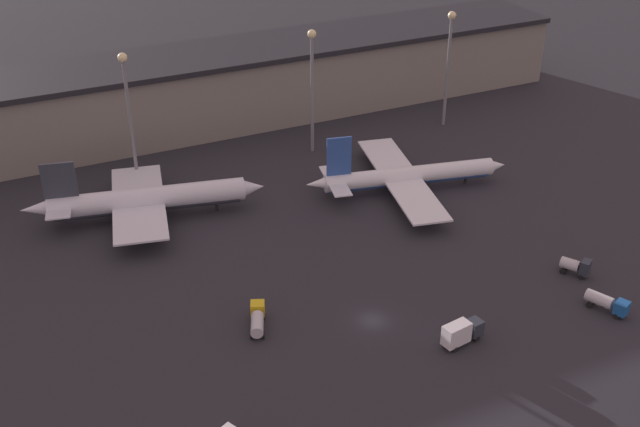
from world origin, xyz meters
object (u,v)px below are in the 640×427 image
(airplane_1, at_px, (406,176))
(service_vehicle_1, at_px, (257,319))
(airplane_0, at_px, (146,200))
(service_vehicle_0, at_px, (607,302))
(service_vehicle_2, at_px, (576,266))
(service_vehicle_4, at_px, (461,332))

(airplane_1, height_order, service_vehicle_1, airplane_1)
(airplane_0, distance_m, airplane_1, 50.15)
(service_vehicle_0, xyz_separation_m, service_vehicle_2, (2.53, 9.93, 0.06))
(airplane_1, xyz_separation_m, service_vehicle_0, (7.30, -47.67, -1.47))
(airplane_0, height_order, service_vehicle_1, airplane_0)
(airplane_0, xyz_separation_m, service_vehicle_4, (31.49, -55.72, -1.67))
(service_vehicle_0, bearing_deg, service_vehicle_2, 142.27)
(service_vehicle_0, bearing_deg, service_vehicle_1, -134.27)
(service_vehicle_1, relative_size, service_vehicle_2, 1.42)
(service_vehicle_0, distance_m, service_vehicle_4, 24.93)
(airplane_0, height_order, airplane_1, airplane_0)
(airplane_0, bearing_deg, airplane_1, -0.34)
(service_vehicle_2, bearing_deg, service_vehicle_4, -106.49)
(service_vehicle_1, distance_m, service_vehicle_4, 29.96)
(service_vehicle_4, bearing_deg, service_vehicle_0, -15.29)
(service_vehicle_0, height_order, service_vehicle_2, service_vehicle_2)
(airplane_0, relative_size, airplane_1, 1.08)
(service_vehicle_2, distance_m, service_vehicle_4, 28.20)
(airplane_1, bearing_deg, service_vehicle_0, -69.08)
(airplane_0, height_order, service_vehicle_4, airplane_0)
(airplane_0, bearing_deg, service_vehicle_1, -68.76)
(service_vehicle_1, bearing_deg, service_vehicle_2, -77.28)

